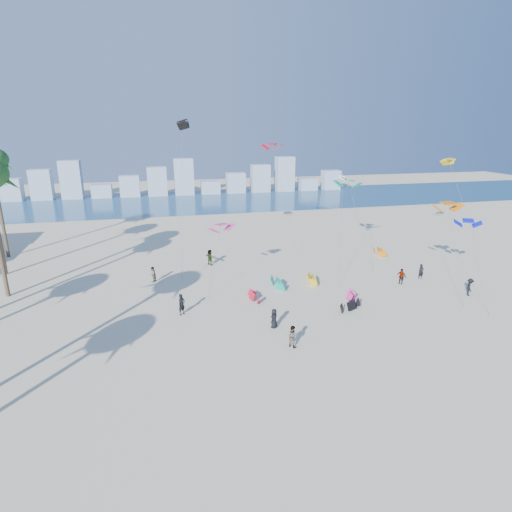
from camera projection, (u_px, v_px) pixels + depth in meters
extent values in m
plane|color=beige|center=(271.00, 418.00, 23.67)|extent=(220.00, 220.00, 0.00)
plane|color=navy|center=(182.00, 202.00, 90.51)|extent=(220.00, 220.00, 0.00)
imported|color=black|center=(182.00, 304.00, 36.35)|extent=(0.82, 0.79, 1.90)
imported|color=gray|center=(292.00, 336.00, 31.09)|extent=(1.01, 1.04, 1.69)
imported|color=black|center=(274.00, 318.00, 34.02)|extent=(0.92, 0.92, 1.62)
imported|color=gray|center=(401.00, 276.00, 43.48)|extent=(1.01, 0.92, 1.65)
imported|color=black|center=(470.00, 287.00, 40.45)|extent=(1.11, 1.28, 1.72)
imported|color=gray|center=(210.00, 257.00, 49.39)|extent=(1.45, 1.71, 1.86)
imported|color=black|center=(421.00, 271.00, 44.89)|extent=(0.60, 0.40, 1.65)
imported|color=gray|center=(153.00, 274.00, 44.02)|extent=(0.95, 1.01, 1.65)
cylinder|color=#595959|center=(215.00, 262.00, 40.26)|extent=(1.95, 3.31, 6.52)
cylinder|color=#595959|center=(360.00, 225.00, 48.07)|extent=(1.59, 4.79, 9.66)
cylinder|color=#595959|center=(456.00, 256.00, 37.72)|extent=(1.35, 2.23, 9.16)
cylinder|color=#595959|center=(182.00, 202.00, 44.02)|extent=(1.16, 4.19, 16.21)
cylinder|color=#595959|center=(341.00, 230.00, 43.95)|extent=(2.18, 5.22, 10.58)
cylinder|color=#595959|center=(478.00, 266.00, 38.04)|extent=(1.27, 5.66, 7.16)
cylinder|color=#595959|center=(284.00, 198.00, 54.43)|extent=(1.94, 6.02, 13.40)
cylinder|color=#595959|center=(464.00, 207.00, 53.78)|extent=(2.80, 5.24, 11.63)
cylinder|color=brown|center=(0.00, 210.00, 50.91)|extent=(0.40, 0.40, 11.93)
cube|color=#9EADBF|center=(11.00, 190.00, 91.09)|extent=(4.40, 3.00, 4.80)
cube|color=#9EADBF|center=(42.00, 185.00, 92.20)|extent=(4.40, 3.00, 6.60)
cube|color=#9EADBF|center=(71.00, 180.00, 93.32)|extent=(4.40, 3.00, 8.40)
cube|color=#9EADBF|center=(102.00, 191.00, 95.51)|extent=(4.40, 3.00, 3.00)
cube|color=#9EADBF|center=(130.00, 186.00, 96.62)|extent=(4.40, 3.00, 4.80)
cube|color=#9EADBF|center=(157.00, 181.00, 97.74)|extent=(4.40, 3.00, 6.60)
cube|color=#9EADBF|center=(184.00, 177.00, 98.85)|extent=(4.40, 3.00, 8.40)
cube|color=#9EADBF|center=(210.00, 187.00, 101.04)|extent=(4.40, 3.00, 3.00)
cube|color=#9EADBF|center=(236.00, 183.00, 102.16)|extent=(4.40, 3.00, 4.80)
cube|color=#9EADBF|center=(260.00, 178.00, 103.27)|extent=(4.40, 3.00, 6.60)
cube|color=#9EADBF|center=(285.00, 174.00, 104.39)|extent=(4.40, 3.00, 8.40)
cube|color=#9EADBF|center=(308.00, 184.00, 106.58)|extent=(4.40, 3.00, 3.00)
cube|color=#9EADBF|center=(331.00, 180.00, 107.69)|extent=(4.40, 3.00, 4.80)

